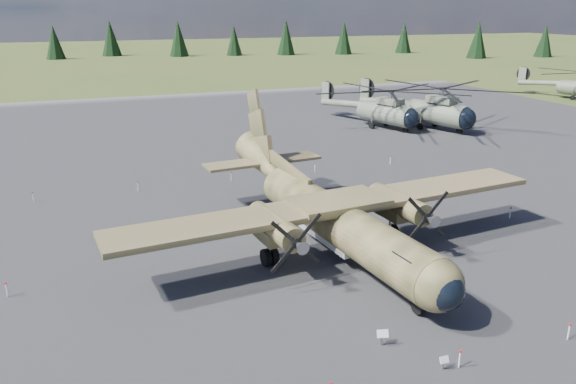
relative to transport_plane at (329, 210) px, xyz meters
name	(u,v)px	position (x,y,z in m)	size (l,w,h in m)	color
ground	(298,251)	(-1.95, 0.28, -2.64)	(500.00, 500.00, 0.00)	brown
apron	(251,202)	(-1.95, 10.28, -2.64)	(120.00, 120.00, 0.04)	#5F5E63
transport_plane	(329,210)	(0.00, 0.00, 0.00)	(27.91, 25.26, 9.18)	#434324
helicopter_near	(387,101)	(22.23, 31.34, 0.82)	(24.30, 24.63, 4.87)	slate
helicopter_mid	(438,100)	(27.72, 28.55, 1.13)	(26.49, 26.83, 5.31)	slate
info_placard_left	(382,335)	(-2.19, -10.63, -2.10)	(0.55, 0.34, 0.81)	gray
info_placard_right	(444,361)	(-0.66, -13.11, -2.21)	(0.41, 0.17, 0.65)	gray
barrier_fence	(292,246)	(-2.41, 0.20, -2.13)	(33.12, 29.62, 0.85)	white
treeline	(224,162)	(-5.23, 5.24, 2.23)	(333.83, 323.76, 10.99)	black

